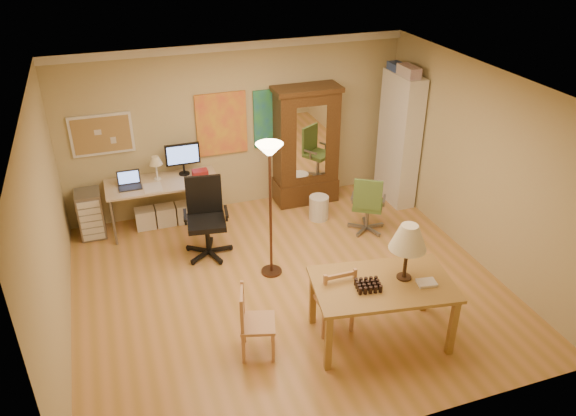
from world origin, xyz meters
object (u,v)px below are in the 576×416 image
object	(u,v)px
dining_table	(392,270)
armoire	(306,153)
office_chair_black	(207,235)
office_chair_green	(367,216)
bookshelf	(399,139)
computer_desk	(166,198)

from	to	relation	value
dining_table	armoire	bearing A→B (deg)	84.95
office_chair_black	office_chair_green	bearing A→B (deg)	-4.22
armoire	office_chair_black	bearing A→B (deg)	-149.96
office_chair_black	bookshelf	world-z (taller)	bookshelf
computer_desk	office_chair_black	distance (m)	1.13
dining_table	office_chair_black	world-z (taller)	dining_table
computer_desk	armoire	world-z (taller)	armoire
dining_table	bookshelf	bearing A→B (deg)	60.17
office_chair_black	bookshelf	xyz separation A→B (m)	(3.38, 0.67, 0.77)
computer_desk	armoire	distance (m)	2.38
dining_table	office_chair_black	xyz separation A→B (m)	(-1.61, 2.43, -0.62)
armoire	computer_desk	bearing A→B (deg)	-178.04
dining_table	bookshelf	world-z (taller)	bookshelf
office_chair_black	bookshelf	size ratio (longest dim) A/B	0.53
computer_desk	office_chair_green	world-z (taller)	computer_desk
dining_table	office_chair_black	distance (m)	2.98
computer_desk	office_chair_green	distance (m)	3.13
office_chair_green	computer_desk	bearing A→B (deg)	157.18
dining_table	computer_desk	world-z (taller)	dining_table
computer_desk	armoire	bearing A→B (deg)	1.96
bookshelf	armoire	bearing A→B (deg)	163.26
office_chair_black	armoire	bearing A→B (deg)	30.04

